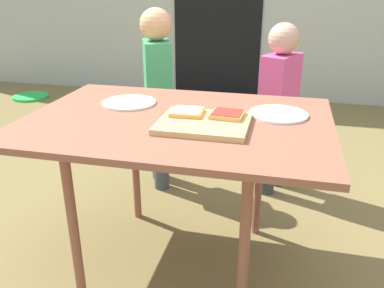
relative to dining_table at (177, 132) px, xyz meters
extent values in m
plane|color=olive|center=(0.00, 0.00, -0.63)|extent=(16.00, 16.00, 0.00)
cube|color=brown|center=(0.00, 0.00, 0.04)|extent=(1.18, 0.83, 0.02)
cylinder|color=brown|center=(-0.31, -0.31, -0.30)|extent=(0.04, 0.04, 0.66)
cylinder|color=brown|center=(0.31, -0.31, -0.30)|extent=(0.04, 0.04, 0.66)
cylinder|color=brown|center=(-0.31, 0.31, -0.30)|extent=(0.04, 0.04, 0.66)
cylinder|color=brown|center=(0.31, 0.31, -0.30)|extent=(0.04, 0.04, 0.66)
cube|color=tan|center=(0.12, -0.06, 0.07)|extent=(0.33, 0.28, 0.02)
cube|color=#E59D54|center=(0.20, 0.00, 0.09)|extent=(0.13, 0.12, 0.02)
cube|color=red|center=(0.20, 0.00, 0.09)|extent=(0.11, 0.11, 0.00)
cube|color=#E59D54|center=(0.04, -0.01, 0.09)|extent=(0.12, 0.12, 0.02)
cube|color=#FBEA8F|center=(0.04, -0.01, 0.09)|extent=(0.11, 0.11, 0.00)
cylinder|color=silver|center=(-0.25, 0.14, 0.06)|extent=(0.23, 0.23, 0.01)
cylinder|color=white|center=(0.38, 0.13, 0.06)|extent=(0.23, 0.23, 0.01)
cylinder|color=#414B50|center=(-0.34, 0.78, -0.40)|extent=(0.09, 0.09, 0.46)
cylinder|color=#414B50|center=(-0.29, 0.65, -0.40)|extent=(0.09, 0.09, 0.46)
cube|color=#3FA566|center=(-0.31, 0.72, 0.04)|extent=(0.22, 0.28, 0.41)
sphere|color=#E9A973|center=(-0.31, 0.72, 0.33)|extent=(0.17, 0.17, 0.17)
cylinder|color=#363A3F|center=(0.39, 0.87, -0.38)|extent=(0.09, 0.09, 0.49)
cylinder|color=#363A3F|center=(0.34, 0.74, -0.38)|extent=(0.09, 0.09, 0.49)
cube|color=#E54C8C|center=(0.37, 0.80, 0.02)|extent=(0.23, 0.28, 0.32)
sphere|color=tan|center=(0.37, 0.80, 0.26)|extent=(0.17, 0.17, 0.17)
cylinder|color=green|center=(-2.25, 2.23, -0.61)|extent=(0.37, 0.37, 0.03)
camera|label=1|loc=(0.40, -1.42, 0.56)|focal=37.60mm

